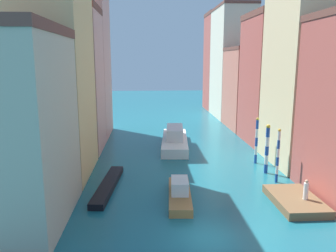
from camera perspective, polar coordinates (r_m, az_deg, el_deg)
ground_plane at (r=44.54m, az=1.37°, el=-2.77°), size 154.00×154.00×0.00m
building_left_0 at (r=23.64m, az=-24.60°, el=-0.18°), size 6.23×9.73×12.94m
building_left_1 at (r=32.39m, az=-19.14°, el=10.32°), size 6.23×9.41×21.15m
building_left_2 at (r=41.12m, az=-15.67°, el=7.58°), size 6.23×7.64×16.86m
building_left_3 at (r=49.11m, az=-13.81°, el=10.48°), size 6.23×8.83×20.80m
building_right_1 at (r=36.96m, az=22.44°, el=8.98°), size 6.23×9.09×19.67m
building_right_2 at (r=45.51m, az=17.22°, el=7.67°), size 6.23×9.23×16.65m
building_right_3 at (r=54.93m, az=13.49°, el=6.33°), size 6.23×9.99×12.75m
building_right_4 at (r=65.37m, az=10.79°, el=10.56°), size 6.23×12.04×20.50m
building_right_5 at (r=75.20m, az=8.88°, el=10.75°), size 6.23×8.20×20.68m
waterfront_dock at (r=27.59m, az=20.88°, el=-11.79°), size 3.24×5.35×0.61m
person_on_dock at (r=27.04m, az=22.46°, el=-10.09°), size 0.36×0.36×1.52m
mooring_pole_0 at (r=31.07m, az=18.22°, el=-4.78°), size 0.27×0.27×4.88m
mooring_pole_1 at (r=33.30m, az=16.52°, el=-3.68°), size 0.39×0.39×4.79m
mooring_pole_2 at (r=36.20m, az=14.85°, el=-2.35°), size 0.31×0.31×4.90m
vaporetto_white at (r=42.08m, az=1.15°, el=-2.32°), size 3.94×11.42×2.53m
gondola_black at (r=29.31m, az=-10.18°, el=-9.93°), size 1.99×8.93×0.51m
motorboat_0 at (r=26.64m, az=2.00°, el=-11.26°), size 2.12×6.66×1.64m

